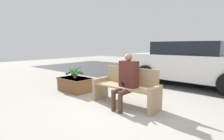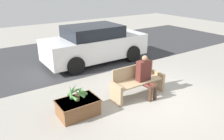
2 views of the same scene
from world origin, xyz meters
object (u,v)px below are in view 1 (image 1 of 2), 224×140
object	(u,v)px
person_seated	(127,78)
planter_box	(75,84)
bench	(126,87)
parked_car	(190,63)
potted_plant	(74,71)

from	to	relation	value
person_seated	planter_box	bearing A→B (deg)	175.44
bench	planter_box	distance (m)	2.02
person_seated	parked_car	size ratio (longest dim) A/B	0.29
planter_box	parked_car	world-z (taller)	parked_car
parked_car	person_seated	bearing A→B (deg)	-95.47
planter_box	potted_plant	distance (m)	0.42
parked_car	potted_plant	bearing A→B (deg)	-126.12
person_seated	planter_box	xyz separation A→B (m)	(-2.16, 0.17, -0.47)
bench	potted_plant	size ratio (longest dim) A/B	3.13
bench	person_seated	world-z (taller)	person_seated
bench	potted_plant	distance (m)	2.03
bench	person_seated	bearing A→B (deg)	-51.29
potted_plant	parked_car	size ratio (longest dim) A/B	0.12
bench	planter_box	bearing A→B (deg)	-179.64
person_seated	bench	bearing A→B (deg)	128.71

